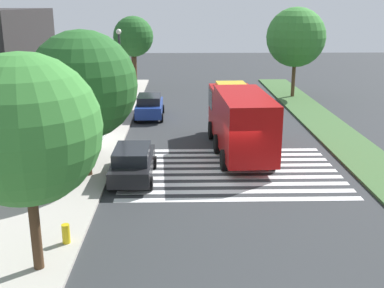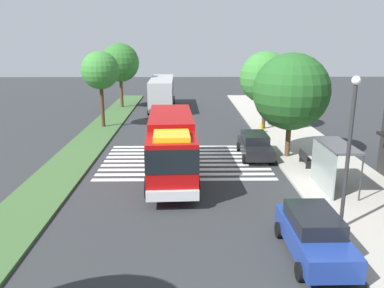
% 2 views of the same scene
% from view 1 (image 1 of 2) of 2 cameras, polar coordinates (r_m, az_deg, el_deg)
% --- Properties ---
extents(ground_plane, '(120.00, 120.00, 0.00)m').
position_cam_1_polar(ground_plane, '(23.48, 4.84, -3.99)').
color(ground_plane, '#2D3033').
extents(sidewalk, '(60.00, 5.63, 0.14)m').
position_cam_1_polar(sidewalk, '(24.18, -16.56, -3.85)').
color(sidewalk, '#ADA89E').
rests_on(sidewalk, ground_plane).
extents(median_strip, '(60.00, 3.00, 0.14)m').
position_cam_1_polar(median_strip, '(25.38, 22.05, -3.43)').
color(median_strip, '#3D6033').
rests_on(median_strip, ground_plane).
extents(crosswalk, '(7.65, 10.87, 0.01)m').
position_cam_1_polar(crosswalk, '(24.24, 4.64, -3.29)').
color(crosswalk, silver).
rests_on(crosswalk, ground_plane).
extents(fire_truck, '(9.55, 3.15, 3.60)m').
position_cam_1_polar(fire_truck, '(27.04, 5.63, 3.24)').
color(fire_truck, '#A50C0C').
rests_on(fire_truck, ground_plane).
extents(parked_car_west, '(4.61, 2.11, 1.63)m').
position_cam_1_polar(parked_car_west, '(23.07, -7.13, -2.20)').
color(parked_car_west, black).
rests_on(parked_car_west, ground_plane).
extents(parked_car_mid, '(4.53, 2.12, 1.71)m').
position_cam_1_polar(parked_car_mid, '(35.43, -5.12, 4.57)').
color(parked_car_mid, navy).
rests_on(parked_car_mid, ground_plane).
extents(bus_stop_shelter, '(3.50, 1.40, 2.46)m').
position_cam_1_polar(bus_stop_shelter, '(29.26, -11.55, 3.74)').
color(bus_stop_shelter, '#4C4C51').
rests_on(bus_stop_shelter, sidewalk).
extents(bench_near_shelter, '(1.60, 0.50, 0.90)m').
position_cam_1_polar(bench_near_shelter, '(25.80, -12.84, -1.06)').
color(bench_near_shelter, black).
rests_on(bench_near_shelter, sidewalk).
extents(street_lamp, '(0.36, 0.36, 6.41)m').
position_cam_1_polar(street_lamp, '(33.20, -8.61, 8.94)').
color(street_lamp, '#2D2D30').
rests_on(street_lamp, sidewalk).
extents(sidewalk_tree_far_west, '(4.53, 4.53, 6.81)m').
position_cam_1_polar(sidewalk_tree_far_west, '(14.67, -19.40, 1.59)').
color(sidewalk_tree_far_west, '#47301E').
rests_on(sidewalk_tree_far_west, sidewalk).
extents(sidewalk_tree_west, '(5.08, 5.08, 6.97)m').
position_cam_1_polar(sidewalk_tree_west, '(22.79, -12.94, 6.90)').
color(sidewalk_tree_west, '#513823').
rests_on(sidewalk_tree_west, sidewalk).
extents(sidewalk_tree_center, '(3.84, 3.84, 6.90)m').
position_cam_1_polar(sidewalk_tree_center, '(46.90, -7.06, 12.62)').
color(sidewalk_tree_center, '#47301E').
rests_on(sidewalk_tree_center, sidewalk).
extents(median_tree_center, '(5.14, 5.14, 7.77)m').
position_cam_1_polar(median_tree_center, '(43.30, 12.36, 12.39)').
color(median_tree_center, '#513823').
rests_on(median_tree_center, median_strip).
extents(fire_hydrant, '(0.28, 0.28, 0.70)m').
position_cam_1_polar(fire_hydrant, '(17.44, -14.88, -10.36)').
color(fire_hydrant, gold).
rests_on(fire_hydrant, sidewalk).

